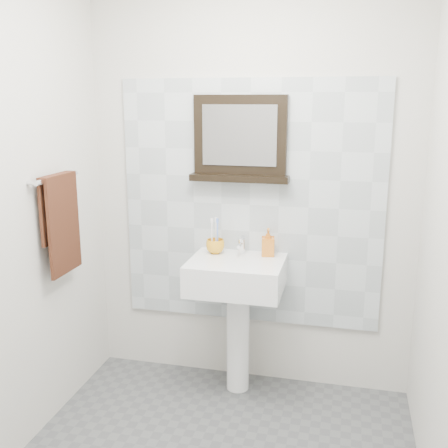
# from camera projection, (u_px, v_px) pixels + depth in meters

# --- Properties ---
(back_wall) EXTENTS (2.00, 0.01, 2.50)m
(back_wall) POSITION_uv_depth(u_px,v_px,m) (251.00, 188.00, 3.19)
(back_wall) COLOR beige
(back_wall) RESTS_ON ground
(front_wall) EXTENTS (2.00, 0.01, 2.50)m
(front_wall) POSITION_uv_depth(u_px,v_px,m) (58.00, 354.00, 1.11)
(front_wall) COLOR beige
(front_wall) RESTS_ON ground
(splashback) EXTENTS (1.60, 0.02, 1.50)m
(splashback) POSITION_uv_depth(u_px,v_px,m) (250.00, 205.00, 3.20)
(splashback) COLOR #B1BBC0
(splashback) RESTS_ON back_wall
(pedestal_sink) EXTENTS (0.55, 0.44, 0.96)m
(pedestal_sink) POSITION_uv_depth(u_px,v_px,m) (237.00, 289.00, 3.11)
(pedestal_sink) COLOR white
(pedestal_sink) RESTS_ON ground
(toothbrush_cup) EXTENTS (0.14, 0.14, 0.09)m
(toothbrush_cup) POSITION_uv_depth(u_px,v_px,m) (215.00, 246.00, 3.19)
(toothbrush_cup) COLOR orange
(toothbrush_cup) RESTS_ON pedestal_sink
(toothbrushes) EXTENTS (0.05, 0.04, 0.21)m
(toothbrushes) POSITION_uv_depth(u_px,v_px,m) (215.00, 234.00, 3.17)
(toothbrushes) COLOR white
(toothbrushes) RESTS_ON toothbrush_cup
(soap_dispenser) EXTENTS (0.09, 0.09, 0.17)m
(soap_dispenser) POSITION_uv_depth(u_px,v_px,m) (268.00, 242.00, 3.13)
(soap_dispenser) COLOR #C44A17
(soap_dispenser) RESTS_ON pedestal_sink
(framed_mirror) EXTENTS (0.60, 0.11, 0.51)m
(framed_mirror) POSITION_uv_depth(u_px,v_px,m) (240.00, 141.00, 3.10)
(framed_mirror) COLOR black
(framed_mirror) RESTS_ON back_wall
(towel_bar) EXTENTS (0.07, 0.40, 0.03)m
(towel_bar) POSITION_uv_depth(u_px,v_px,m) (56.00, 178.00, 2.81)
(towel_bar) COLOR silver
(towel_bar) RESTS_ON left_wall
(hand_towel) EXTENTS (0.06, 0.30, 0.55)m
(hand_towel) POSITION_uv_depth(u_px,v_px,m) (61.00, 216.00, 2.86)
(hand_towel) COLOR #36190F
(hand_towel) RESTS_ON towel_bar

